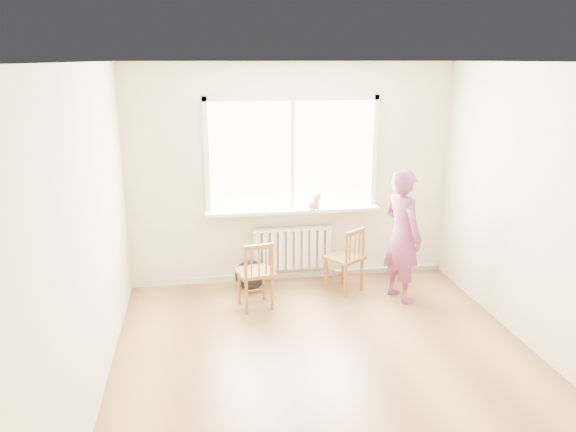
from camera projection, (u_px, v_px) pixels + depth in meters
name	position (u px, v px, depth m)	size (l,w,h in m)	color
floor	(332.00, 369.00, 5.11)	(4.50, 4.50, 0.00)	#A17242
ceiling	(339.00, 62.00, 4.39)	(4.50, 4.50, 0.00)	white
back_wall	(292.00, 175.00, 6.89)	(4.00, 0.01, 2.70)	beige
window	(292.00, 150.00, 6.78)	(2.12, 0.05, 1.42)	white
windowsill	(293.00, 210.00, 6.90)	(2.15, 0.22, 0.04)	white
radiator	(293.00, 247.00, 7.05)	(1.00, 0.12, 0.55)	white
heating_pipe	(386.00, 268.00, 7.37)	(0.04, 0.04, 1.40)	silver
baseboard	(292.00, 275.00, 7.23)	(4.00, 0.03, 0.08)	beige
chair_left	(256.00, 275.00, 6.25)	(0.46, 0.44, 0.79)	brown
chair_right	(347.00, 260.00, 6.70)	(0.54, 0.54, 0.81)	brown
person	(402.00, 236.00, 6.42)	(0.56, 0.37, 1.54)	#B63C6F
cat	(314.00, 201.00, 6.82)	(0.21, 0.39, 0.26)	beige
backpack	(250.00, 275.00, 6.83)	(0.37, 0.28, 0.37)	black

